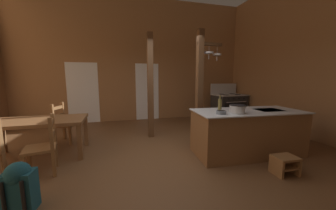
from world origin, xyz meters
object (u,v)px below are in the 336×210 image
(stove_range, at_px, (229,106))
(kitchen_island, at_px, (247,132))
(dining_table, at_px, (38,124))
(ladderback_chair_by_post, at_px, (44,147))
(bottle_tall_on_counter, at_px, (220,104))
(step_stool, at_px, (285,164))
(stockpot_on_counter, at_px, (237,109))
(mixing_bowl_on_counter, at_px, (221,112))
(backpack, at_px, (19,186))
(ladderback_chair_near_window, at_px, (64,124))

(stove_range, bearing_deg, kitchen_island, -116.77)
(dining_table, bearing_deg, ladderback_chair_by_post, -66.36)
(stove_range, xyz_separation_m, dining_table, (-5.50, -1.98, 0.17))
(kitchen_island, height_order, ladderback_chair_by_post, ladderback_chair_by_post)
(dining_table, xyz_separation_m, bottle_tall_on_counter, (3.48, -0.77, 0.37))
(kitchen_island, distance_m, bottle_tall_on_counter, 0.81)
(stove_range, bearing_deg, dining_table, -160.23)
(step_stool, height_order, dining_table, dining_table)
(stove_range, distance_m, stockpot_on_counter, 3.65)
(stove_range, height_order, stockpot_on_counter, stove_range)
(mixing_bowl_on_counter, relative_size, bottle_tall_on_counter, 0.57)
(stove_range, distance_m, bottle_tall_on_counter, 3.45)
(step_stool, relative_size, backpack, 0.62)
(kitchen_island, relative_size, backpack, 3.71)
(backpack, bearing_deg, bottle_tall_on_counter, 16.40)
(dining_table, xyz_separation_m, mixing_bowl_on_counter, (3.32, -1.11, 0.28))
(dining_table, distance_m, bottle_tall_on_counter, 3.59)
(stove_range, distance_m, ladderback_chair_by_post, 5.85)
(dining_table, relative_size, ladderback_chair_by_post, 1.80)
(ladderback_chair_by_post, relative_size, stockpot_on_counter, 2.65)
(kitchen_island, bearing_deg, mixing_bowl_on_counter, -166.60)
(kitchen_island, relative_size, stockpot_on_counter, 6.17)
(ladderback_chair_near_window, bearing_deg, mixing_bowl_on_counter, -31.76)
(kitchen_island, xyz_separation_m, stockpot_on_counter, (-0.39, -0.18, 0.53))
(kitchen_island, distance_m, mixing_bowl_on_counter, 0.87)
(ladderback_chair_by_post, bearing_deg, dining_table, 113.64)
(dining_table, bearing_deg, step_stool, -24.04)
(kitchen_island, xyz_separation_m, ladderback_chair_near_window, (-3.78, 1.73, 0.00))
(kitchen_island, xyz_separation_m, bottle_tall_on_counter, (-0.54, 0.16, 0.57))
(ladderback_chair_near_window, relative_size, stockpot_on_counter, 2.65)
(step_stool, distance_m, mixing_bowl_on_counter, 1.28)
(step_stool, bearing_deg, dining_table, 155.96)
(stockpot_on_counter, relative_size, bottle_tall_on_counter, 1.17)
(dining_table, bearing_deg, kitchen_island, -13.11)
(kitchen_island, xyz_separation_m, backpack, (-3.64, -0.75, -0.13))
(step_stool, xyz_separation_m, dining_table, (-4.08, 1.82, 0.47))
(kitchen_island, height_order, dining_table, kitchen_island)
(stove_range, distance_m, mixing_bowl_on_counter, 3.80)
(backpack, bearing_deg, dining_table, 102.91)
(stove_range, height_order, bottle_tall_on_counter, stove_range)
(kitchen_island, relative_size, stove_range, 1.68)
(step_stool, distance_m, stockpot_on_counter, 1.14)
(ladderback_chair_by_post, height_order, mixing_bowl_on_counter, mixing_bowl_on_counter)
(ladderback_chair_near_window, height_order, stockpot_on_counter, stockpot_on_counter)
(stove_range, bearing_deg, bottle_tall_on_counter, -126.21)
(stockpot_on_counter, bearing_deg, bottle_tall_on_counter, 114.53)
(backpack, bearing_deg, mixing_bowl_on_counter, 11.18)
(ladderback_chair_near_window, distance_m, mixing_bowl_on_counter, 3.64)
(ladderback_chair_by_post, distance_m, stockpot_on_counter, 3.36)
(ladderback_chair_by_post, bearing_deg, kitchen_island, -2.44)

